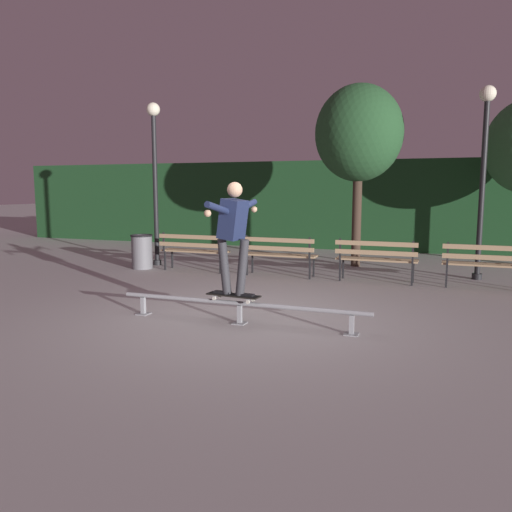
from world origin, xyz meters
The scene contains 13 objects.
ground_plane centered at (0.00, 0.00, 0.00)m, with size 90.00×90.00×0.00m, color #ADAAA8.
hedge_backdrop centered at (0.00, 9.24, 1.36)m, with size 24.00×1.20×2.73m, color #193D1E.
grind_rail centered at (0.00, -0.26, 0.24)m, with size 3.66×0.18×0.32m.
skateboard centered at (-0.09, -0.26, 0.39)m, with size 0.80×0.28×0.09m.
skateboarder centered at (-0.09, -0.26, 1.33)m, with size 0.63×1.40×1.56m.
park_bench_leftmost centered at (-2.64, 3.51, 0.54)m, with size 1.61×0.45×0.88m.
park_bench_left_center centered at (-0.60, 3.51, 0.54)m, with size 1.61×0.45×0.88m.
park_bench_right_center centered at (1.43, 3.51, 0.54)m, with size 1.61×0.45×0.88m.
park_bench_rightmost centered at (3.46, 3.51, 0.54)m, with size 1.61×0.45×0.88m.
tree_behind_benches centered at (0.72, 5.54, 3.14)m, with size 2.06×2.06×4.30m.
lamp_post_right centered at (3.37, 4.61, 2.48)m, with size 0.32×0.32×3.90m.
lamp_post_left centered at (-3.92, 4.08, 2.48)m, with size 0.32×0.32×3.90m.
trash_can centered at (-3.97, 3.47, 0.41)m, with size 0.52×0.52×0.80m.
Camera 1 is at (2.52, -6.56, 1.87)m, focal length 34.98 mm.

